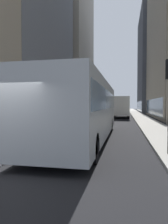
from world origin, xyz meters
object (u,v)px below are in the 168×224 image
object	(u,v)px
dalmatian_dog	(4,148)
car_blue_hatchback	(99,109)
transit_bus	(84,107)
car_red_coupe	(81,112)
box_truck	(121,106)
car_grey_wagon	(29,121)
car_black_suv	(104,110)

from	to	relation	value
dalmatian_dog	car_blue_hatchback	bearing A→B (deg)	93.01
car_blue_hatchback	transit_bus	bearing A→B (deg)	-84.15
car_red_coupe	box_truck	size ratio (longest dim) A/B	0.61
car_blue_hatchback	dalmatian_dog	world-z (taller)	car_blue_hatchback
car_red_coupe	dalmatian_dog	xyz separation A→B (m)	(2.30, -22.70, -0.31)
transit_bus	dalmatian_dog	world-z (taller)	transit_bus
car_grey_wagon	dalmatian_dog	distance (m)	6.84
box_truck	dalmatian_dog	size ratio (longest dim) A/B	7.79
car_grey_wagon	car_black_suv	xyz separation A→B (m)	(1.60, 31.90, -0.00)
car_red_coupe	car_black_suv	world-z (taller)	same
car_black_suv	box_truck	bearing A→B (deg)	-73.47
transit_bus	box_truck	bearing A→B (deg)	85.45
car_blue_hatchback	car_black_suv	bearing A→B (deg)	-73.69
transit_bus	car_blue_hatchback	xyz separation A→B (m)	(-4.00, 39.04, -0.95)
car_grey_wagon	dalmatian_dog	xyz separation A→B (m)	(2.30, -6.44, -0.31)
car_red_coupe	dalmatian_dog	world-z (taller)	car_red_coupe
car_black_suv	box_truck	size ratio (longest dim) A/B	0.52
car_black_suv	box_truck	world-z (taller)	box_truck
box_truck	transit_bus	bearing A→B (deg)	-94.55
transit_bus	dalmatian_dog	xyz separation A→B (m)	(-1.70, -4.77, -1.26)
transit_bus	car_blue_hatchback	distance (m)	39.25
car_red_coupe	car_grey_wagon	xyz separation A→B (m)	(0.00, -16.26, -0.00)
car_black_suv	dalmatian_dog	xyz separation A→B (m)	(0.70, -38.33, -0.31)
transit_bus	car_blue_hatchback	bearing A→B (deg)	95.85
transit_bus	box_truck	size ratio (longest dim) A/B	1.54
car_black_suv	box_truck	xyz separation A→B (m)	(4.00, -13.48, 0.85)
car_blue_hatchback	dalmatian_dog	xyz separation A→B (m)	(2.30, -43.80, -0.31)
car_grey_wagon	car_blue_hatchback	distance (m)	37.36
car_red_coupe	transit_bus	bearing A→B (deg)	-77.43
car_red_coupe	car_black_suv	size ratio (longest dim) A/B	1.18
car_red_coupe	car_blue_hatchback	world-z (taller)	same
box_truck	dalmatian_dog	xyz separation A→B (m)	(-3.30, -24.85, -1.15)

